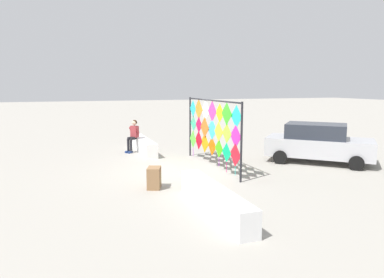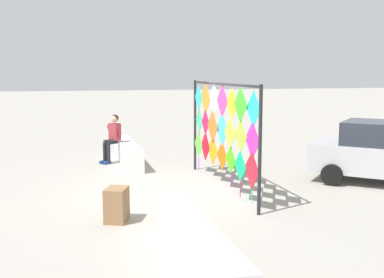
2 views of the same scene
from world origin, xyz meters
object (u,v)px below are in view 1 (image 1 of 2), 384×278
object	(u,v)px
seated_vendor	(133,133)
kite_display_rack	(212,126)
parked_car	(318,143)
cardboard_box_large	(154,178)

from	to	relation	value
seated_vendor	kite_display_rack	bearing A→B (deg)	29.40
parked_car	kite_display_rack	bearing A→B (deg)	-99.37
kite_display_rack	cardboard_box_large	distance (m)	3.54
seated_vendor	cardboard_box_large	distance (m)	5.94
kite_display_rack	seated_vendor	bearing A→B (deg)	-150.60
seated_vendor	cardboard_box_large	bearing A→B (deg)	-4.48
parked_car	cardboard_box_large	size ratio (longest dim) A/B	6.37
kite_display_rack	seated_vendor	xyz separation A→B (m)	(-3.90, -2.19, -0.67)
kite_display_rack	cardboard_box_large	bearing A→B (deg)	-53.06
seated_vendor	parked_car	bearing A→B (deg)	54.42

